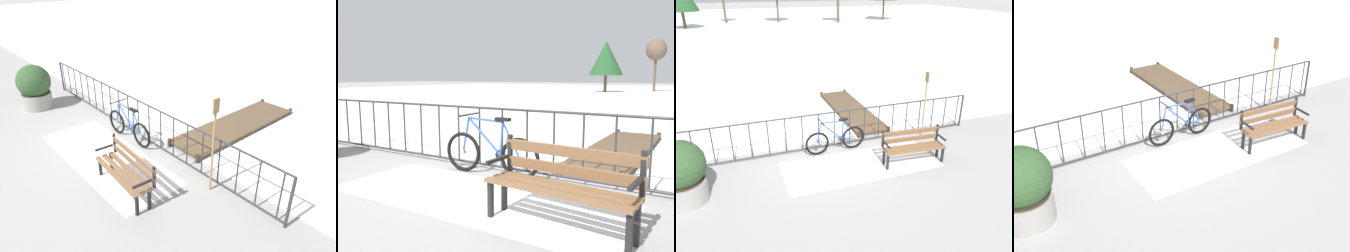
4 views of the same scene
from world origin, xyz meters
TOP-DOWN VIEW (x-y plane):
  - ground_plane at (0.00, 0.00)m, footprint 160.00×160.00m
  - snow_patch at (0.54, -1.20)m, footprint 3.98×1.55m
  - railing_fence at (-0.00, 0.00)m, footprint 9.06×0.06m
  - bicycle_near_railing at (0.17, -0.28)m, footprint 1.71×0.52m
  - park_bench at (1.85, -1.47)m, footprint 1.63×0.60m
  - planter_with_shrub at (-3.53, -1.30)m, footprint 1.04×1.04m
  - oar_upright at (2.96, -0.22)m, footprint 0.04×0.16m
  - wooden_dock at (1.60, 2.32)m, footprint 1.10×4.15m

SIDE VIEW (x-z plane):
  - ground_plane at x=0.00m, z-range 0.00..0.00m
  - snow_patch at x=0.54m, z-range 0.00..0.01m
  - wooden_dock at x=1.60m, z-range 0.02..0.22m
  - bicycle_near_railing at x=0.17m, z-range -0.12..0.86m
  - park_bench at x=1.85m, z-range 0.07..0.96m
  - railing_fence at x=0.00m, z-range 0.03..1.10m
  - planter_with_shrub at x=-3.53m, z-range 0.00..1.40m
  - oar_upright at x=2.96m, z-range 0.15..2.13m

